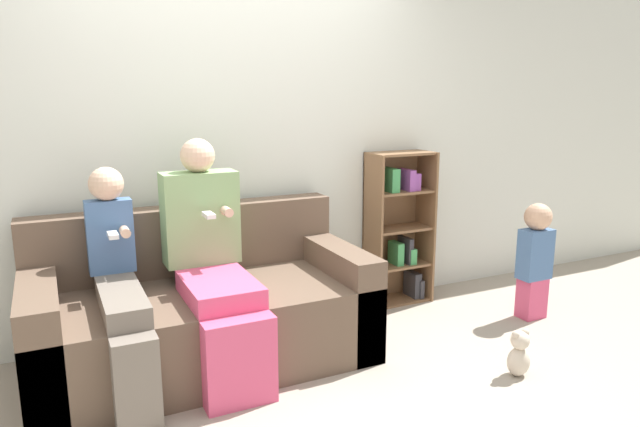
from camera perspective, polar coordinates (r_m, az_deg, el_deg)
The scene contains 8 objects.
ground_plane at distance 3.21m, azimuth -2.35°, elevation -17.28°, with size 14.00×14.00×0.00m, color #9E9384.
back_wall at distance 3.82m, azimuth -9.03°, elevation 7.43°, with size 10.00×0.06×2.55m.
couch at distance 3.47m, azimuth -11.62°, elevation -9.69°, with size 1.90×0.94×0.88m.
adult_seated at distance 3.26m, azimuth -10.75°, elevation -4.18°, with size 0.43×0.85×1.31m.
child_seated at distance 3.16m, azimuth -19.39°, elevation -6.63°, with size 0.25×0.89×1.17m.
toddler_standing at distance 4.26m, azimuth 20.69°, elevation -4.06°, with size 0.22×0.19×0.83m.
bookshelf at distance 4.34m, azimuth 7.86°, elevation -1.50°, with size 0.49×0.27×1.14m.
teddy_bear at distance 3.48m, azimuth 19.28°, elevation -13.15°, with size 0.14×0.11×0.28m.
Camera 1 is at (-1.11, -2.57, 1.57)m, focal length 32.00 mm.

